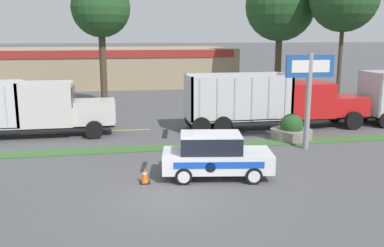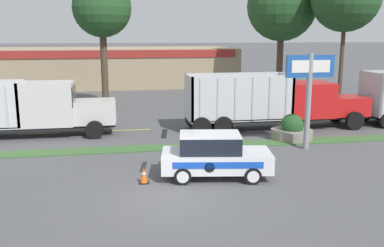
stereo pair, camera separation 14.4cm
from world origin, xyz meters
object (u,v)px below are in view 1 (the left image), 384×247
Objects in this scene: dump_truck_mid at (290,103)px; store_sign_post at (309,82)px; stone_planter at (291,130)px; rally_car at (215,155)px; traffic_cone at (145,176)px; dump_truck_lead at (24,110)px.

store_sign_post is at bearing -103.12° from dump_truck_mid.
stone_planter is (0.08, 2.03, -2.91)m from store_sign_post.
traffic_cone is at bearing -175.64° from rally_car.
rally_car is at bearing -147.91° from store_sign_post.
store_sign_post is at bearing -19.93° from dump_truck_lead.
rally_car is (8.98, -8.82, -0.63)m from dump_truck_lead.
store_sign_post is (-1.13, -4.86, 1.85)m from dump_truck_mid.
rally_car is 7.08m from store_sign_post.
dump_truck_lead is 15.74m from dump_truck_mid.
dump_truck_lead is 19.55× the size of traffic_cone.
stone_planter reaches higher than traffic_cone.
stone_planter is (5.70, 5.56, -0.43)m from rally_car.
dump_truck_lead is at bearing 135.50° from rally_car.
dump_truck_mid reaches higher than stone_planter.
store_sign_post reaches higher than traffic_cone.
dump_truck_mid reaches higher than dump_truck_lead.
stone_planter is (14.68, -3.26, -1.07)m from dump_truck_lead.
dump_truck_mid is 5.33m from store_sign_post.
store_sign_post reaches higher than rally_car.
rally_car is (-6.76, -8.39, -0.63)m from dump_truck_mid.
dump_truck_mid is 4.96× the size of stone_planter.
rally_car reaches higher than stone_planter.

